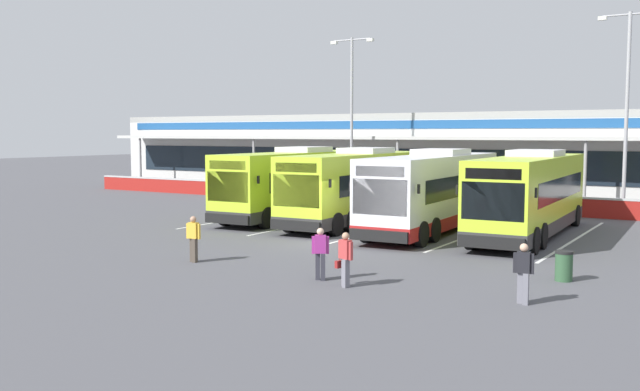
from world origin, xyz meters
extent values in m
plane|color=#4C4C51|center=(0.00, 0.00, 0.00)|extent=(200.00, 200.00, 0.00)
cube|color=silver|center=(0.00, 27.00, 2.75)|extent=(70.00, 10.00, 5.50)
cube|color=#19232D|center=(0.00, 21.98, 2.30)|extent=(66.00, 0.08, 2.20)
cube|color=navy|center=(0.00, 21.97, 5.15)|extent=(68.00, 0.08, 0.60)
cube|color=beige|center=(0.00, 20.50, 4.20)|extent=(67.00, 3.00, 0.24)
cube|color=gray|center=(0.00, 27.00, 5.75)|extent=(70.00, 10.00, 0.50)
cylinder|color=#999999|center=(-31.00, 19.30, 2.10)|extent=(0.20, 0.20, 4.20)
cylinder|color=#999999|center=(-18.60, 19.30, 2.10)|extent=(0.20, 0.20, 4.20)
cylinder|color=#999999|center=(-6.20, 19.30, 2.10)|extent=(0.20, 0.20, 4.20)
cylinder|color=#999999|center=(6.20, 19.30, 2.10)|extent=(0.20, 0.20, 4.20)
cube|color=maroon|center=(0.00, 14.50, 0.50)|extent=(60.00, 0.36, 1.00)
cube|color=#B2B2B2|center=(0.00, 14.50, 1.05)|extent=(60.00, 0.40, 0.10)
cube|color=#B7DB2D|center=(-6.19, 6.35, 1.91)|extent=(3.00, 12.09, 3.19)
cube|color=#333333|center=(-6.19, 6.35, 0.59)|extent=(3.02, 12.11, 0.56)
cube|color=black|center=(-6.21, 6.75, 2.15)|extent=(2.94, 9.69, 0.96)
cube|color=black|center=(-5.97, 0.41, 2.05)|extent=(2.31, 0.19, 1.40)
cube|color=black|center=(-5.97, 0.40, 3.05)|extent=(2.05, 0.16, 0.40)
cube|color=silver|center=(-6.23, 7.35, 3.64)|extent=(2.15, 2.87, 0.28)
cube|color=black|center=(-5.97, 0.30, 0.55)|extent=(2.45, 0.25, 0.44)
cube|color=black|center=(-4.53, 0.81, 2.40)|extent=(0.08, 0.12, 0.36)
cube|color=black|center=(-7.44, 0.70, 2.40)|extent=(0.08, 0.12, 0.36)
cylinder|color=black|center=(-5.17, 10.99, 0.52)|extent=(0.36, 1.05, 1.04)
cylinder|color=black|center=(-7.56, 10.90, 0.52)|extent=(0.36, 1.05, 1.04)
cylinder|color=black|center=(-4.88, 3.20, 0.52)|extent=(0.36, 1.05, 1.04)
cylinder|color=black|center=(-7.27, 3.11, 0.52)|extent=(0.36, 1.05, 1.04)
cylinder|color=black|center=(-4.83, 1.80, 0.52)|extent=(0.36, 1.05, 1.04)
cylinder|color=black|center=(-7.22, 1.71, 0.52)|extent=(0.36, 1.05, 1.04)
cube|color=#B7DB2D|center=(-2.21, 6.04, 1.91)|extent=(3.00, 12.09, 3.19)
cube|color=#333333|center=(-2.21, 6.04, 0.59)|extent=(3.02, 12.11, 0.56)
cube|color=black|center=(-2.22, 6.44, 2.15)|extent=(2.94, 9.69, 0.96)
cube|color=black|center=(-1.98, 0.10, 2.05)|extent=(2.31, 0.19, 1.40)
cube|color=black|center=(-1.98, 0.09, 3.05)|extent=(2.05, 0.16, 0.40)
cube|color=silver|center=(-2.24, 7.04, 3.64)|extent=(2.15, 2.87, 0.28)
cube|color=black|center=(-1.98, -0.01, 0.55)|extent=(2.45, 0.25, 0.44)
cube|color=black|center=(-0.54, 0.50, 2.40)|extent=(0.08, 0.12, 0.36)
cube|color=black|center=(-3.45, 0.39, 2.40)|extent=(0.08, 0.12, 0.36)
cylinder|color=black|center=(-1.18, 10.69, 0.52)|extent=(0.36, 1.05, 1.04)
cylinder|color=black|center=(-3.57, 10.60, 0.52)|extent=(0.36, 1.05, 1.04)
cylinder|color=black|center=(-0.89, 2.89, 0.52)|extent=(0.36, 1.05, 1.04)
cylinder|color=black|center=(-3.28, 2.80, 0.52)|extent=(0.36, 1.05, 1.04)
cylinder|color=black|center=(-0.84, 1.49, 0.52)|extent=(0.36, 1.05, 1.04)
cylinder|color=black|center=(-3.23, 1.40, 0.52)|extent=(0.36, 1.05, 1.04)
cube|color=silver|center=(2.20, 5.23, 1.91)|extent=(3.00, 12.09, 3.19)
cube|color=#AD1E1E|center=(2.20, 5.23, 0.59)|extent=(3.02, 12.11, 0.56)
cube|color=black|center=(2.18, 5.63, 2.15)|extent=(2.94, 9.69, 0.96)
cube|color=black|center=(2.42, -0.72, 2.05)|extent=(2.31, 0.19, 1.40)
cube|color=black|center=(2.42, -0.73, 3.05)|extent=(2.05, 0.16, 0.40)
cube|color=silver|center=(2.16, 6.23, 3.64)|extent=(2.15, 2.87, 0.28)
cube|color=black|center=(2.43, -0.83, 0.55)|extent=(2.45, 0.25, 0.44)
cube|color=black|center=(3.86, -0.31, 2.40)|extent=(0.08, 0.12, 0.36)
cube|color=black|center=(0.96, -0.42, 2.40)|extent=(0.08, 0.12, 0.36)
cylinder|color=black|center=(3.22, 9.87, 0.52)|extent=(0.36, 1.05, 1.04)
cylinder|color=black|center=(0.83, 9.78, 0.52)|extent=(0.36, 1.05, 1.04)
cylinder|color=black|center=(3.51, 2.08, 0.52)|extent=(0.36, 1.05, 1.04)
cylinder|color=black|center=(1.13, 1.99, 0.52)|extent=(0.36, 1.05, 1.04)
cylinder|color=black|center=(3.57, 0.68, 0.52)|extent=(0.36, 1.05, 1.04)
cylinder|color=black|center=(1.18, 0.59, 0.52)|extent=(0.36, 1.05, 1.04)
cube|color=#B7DB2D|center=(6.46, 5.83, 1.91)|extent=(3.00, 12.09, 3.19)
cube|color=#333333|center=(6.46, 5.83, 0.59)|extent=(3.02, 12.11, 0.56)
cube|color=black|center=(6.45, 6.23, 2.15)|extent=(2.94, 9.69, 0.96)
cube|color=black|center=(6.69, -0.12, 2.05)|extent=(2.31, 0.19, 1.40)
cube|color=black|center=(6.69, -0.13, 3.05)|extent=(2.05, 0.16, 0.40)
cube|color=silver|center=(6.43, 6.82, 3.64)|extent=(2.15, 2.87, 0.28)
cube|color=black|center=(6.69, -0.23, 0.55)|extent=(2.45, 0.25, 0.44)
cube|color=black|center=(8.13, 0.28, 2.40)|extent=(0.08, 0.12, 0.36)
cube|color=black|center=(5.22, 0.17, 2.40)|extent=(0.08, 0.12, 0.36)
cylinder|color=black|center=(7.48, 10.47, 0.52)|extent=(0.36, 1.05, 1.04)
cylinder|color=black|center=(5.10, 10.38, 0.52)|extent=(0.36, 1.05, 1.04)
cylinder|color=black|center=(7.78, 2.67, 0.52)|extent=(0.36, 1.05, 1.04)
cylinder|color=black|center=(5.39, 2.58, 0.52)|extent=(0.36, 1.05, 1.04)
cylinder|color=black|center=(7.83, 1.27, 0.52)|extent=(0.36, 1.05, 1.04)
cylinder|color=black|center=(5.44, 1.18, 0.52)|extent=(0.36, 1.05, 1.04)
cube|color=silver|center=(-8.40, 6.00, 0.00)|extent=(0.14, 13.00, 0.01)
cube|color=silver|center=(-4.20, 6.00, 0.00)|extent=(0.14, 13.00, 0.01)
cube|color=silver|center=(0.00, 6.00, 0.00)|extent=(0.14, 13.00, 0.01)
cube|color=silver|center=(4.20, 6.00, 0.00)|extent=(0.14, 13.00, 0.01)
cube|color=silver|center=(8.40, 6.00, 0.00)|extent=(0.14, 13.00, 0.01)
cube|color=slate|center=(4.49, -7.13, 0.42)|extent=(0.19, 0.21, 0.84)
cube|color=slate|center=(4.61, -7.29, 0.42)|extent=(0.19, 0.21, 0.84)
cube|color=#B23838|center=(4.55, -7.21, 1.12)|extent=(0.39, 0.31, 0.56)
cube|color=#B23838|center=(4.34, -7.15, 1.09)|extent=(0.12, 0.12, 0.54)
cube|color=#B23838|center=(4.76, -7.28, 1.09)|extent=(0.12, 0.12, 0.54)
sphere|color=tan|center=(4.55, -7.21, 1.51)|extent=(0.22, 0.22, 0.22)
cube|color=maroon|center=(4.28, -7.11, 0.63)|extent=(0.20, 0.30, 0.22)
cylinder|color=maroon|center=(4.28, -7.11, 0.81)|extent=(0.02, 0.02, 0.16)
cube|color=slate|center=(9.50, -6.52, 0.42)|extent=(0.16, 0.19, 0.84)
cube|color=slate|center=(9.67, -6.62, 0.42)|extent=(0.16, 0.19, 0.84)
cube|color=black|center=(9.58, -6.57, 1.12)|extent=(0.36, 0.26, 0.56)
cube|color=black|center=(9.36, -6.60, 1.09)|extent=(0.10, 0.11, 0.54)
cube|color=black|center=(9.80, -6.55, 1.09)|extent=(0.10, 0.11, 0.54)
sphere|color=tan|center=(9.58, -6.57, 1.51)|extent=(0.22, 0.22, 0.22)
cube|color=#4C4238|center=(-2.06, -6.45, 0.42)|extent=(0.16, 0.20, 0.84)
cube|color=#4C4238|center=(-1.89, -6.54, 0.42)|extent=(0.16, 0.20, 0.84)
cube|color=gold|center=(-1.97, -6.50, 1.12)|extent=(0.37, 0.26, 0.56)
cube|color=gold|center=(-2.19, -6.53, 1.09)|extent=(0.10, 0.11, 0.54)
cube|color=gold|center=(-1.76, -6.47, 1.09)|extent=(0.10, 0.11, 0.54)
sphere|color=tan|center=(-1.97, -6.50, 1.51)|extent=(0.22, 0.22, 0.22)
cube|color=#33333D|center=(3.32, -6.77, 0.42)|extent=(0.21, 0.23, 0.84)
cube|color=#33333D|center=(3.52, -6.79, 0.42)|extent=(0.21, 0.23, 0.84)
cube|color=#A32D89|center=(3.42, -6.78, 1.12)|extent=(0.40, 0.36, 0.56)
cube|color=#A32D89|center=(3.23, -6.90, 1.09)|extent=(0.13, 0.13, 0.54)
cube|color=#A32D89|center=(3.61, -6.67, 1.09)|extent=(0.13, 0.13, 0.54)
sphere|color=#DBB293|center=(3.42, -6.78, 1.51)|extent=(0.22, 0.22, 0.22)
cylinder|color=#9E9EA3|center=(-8.81, 17.43, 5.50)|extent=(0.20, 0.20, 11.00)
cylinder|color=#9E9EA3|center=(-8.81, 17.43, 10.85)|extent=(2.80, 0.10, 0.10)
cube|color=silver|center=(-10.21, 17.43, 10.75)|extent=(0.44, 0.28, 0.20)
cube|color=silver|center=(-7.41, 17.43, 10.75)|extent=(0.44, 0.28, 0.20)
cylinder|color=#9E9EA3|center=(8.83, 16.17, 5.50)|extent=(0.20, 0.20, 11.00)
cylinder|color=#9E9EA3|center=(8.83, 16.17, 10.85)|extent=(2.80, 0.10, 0.10)
cube|color=silver|center=(7.43, 16.17, 10.75)|extent=(0.44, 0.28, 0.20)
cylinder|color=#2D5133|center=(9.86, -3.01, 0.42)|extent=(0.52, 0.52, 0.85)
cylinder|color=black|center=(9.86, -3.01, 0.89)|extent=(0.54, 0.54, 0.08)
camera|label=1|loc=(14.49, -24.95, 4.51)|focal=39.32mm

